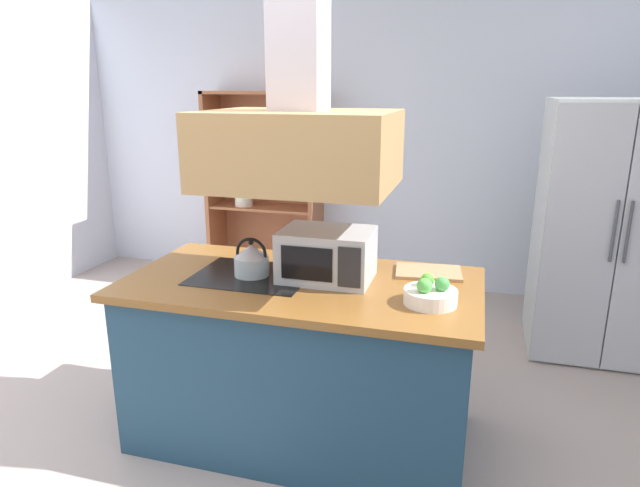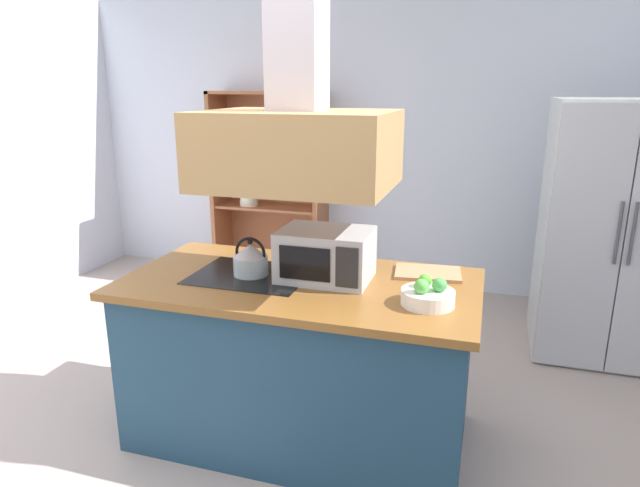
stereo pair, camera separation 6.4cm
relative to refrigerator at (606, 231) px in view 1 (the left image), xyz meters
The scene contains 10 objects.
ground_plane 2.81m from the refrigerator, 132.61° to the right, with size 7.80×7.80×0.00m, color #A8968E.
wall_back 2.13m from the refrigerator, 150.02° to the left, with size 6.00×0.12×2.70m, color silver.
kitchen_island 2.38m from the refrigerator, 137.39° to the right, with size 1.81×0.95×0.90m.
range_hood 2.47m from the refrigerator, 137.38° to the right, with size 0.90×0.70×1.31m.
refrigerator is the anchor object (origin of this frame).
dish_cabinet 2.98m from the refrigerator, 163.93° to the left, with size 1.08×0.40×1.82m.
kettle 2.55m from the refrigerator, 141.52° to the right, with size 0.18×0.18×0.20m.
cutting_board 1.70m from the refrigerator, 130.36° to the right, with size 0.34×0.24×0.02m, color #AC7F56.
microwave 2.21m from the refrigerator, 136.42° to the right, with size 0.46×0.35×0.26m.
fruit_bowl 2.02m from the refrigerator, 121.54° to the right, with size 0.24×0.24×0.14m.
Camera 1 is at (0.91, -2.15, 1.86)m, focal length 30.92 mm.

